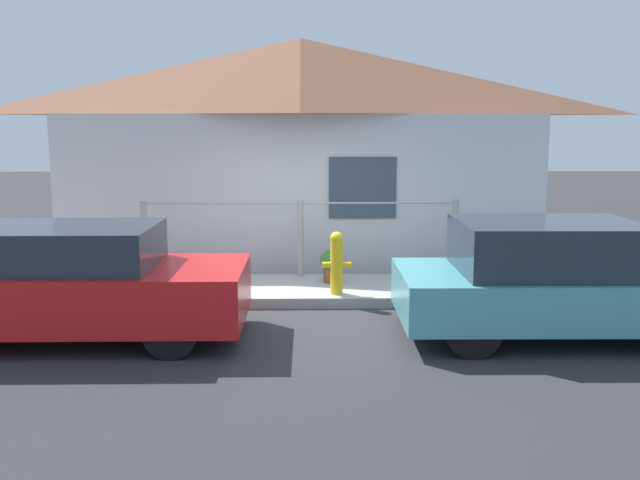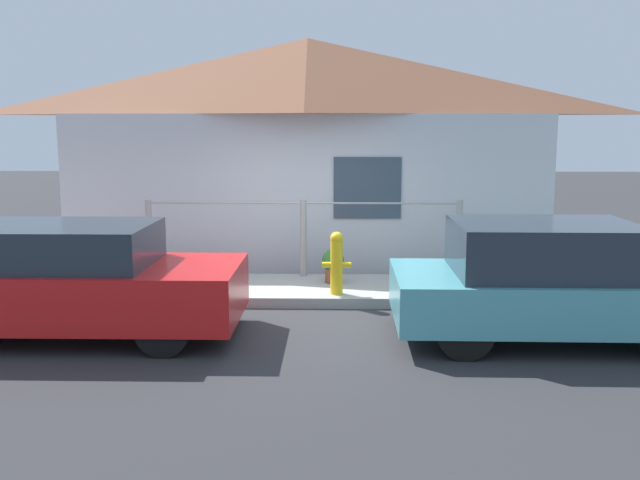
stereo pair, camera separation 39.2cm
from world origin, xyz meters
name	(u,v)px [view 1 (the left image)]	position (x,y,z in m)	size (l,w,h in m)	color
ground_plane	(299,309)	(0.00, 0.00, 0.00)	(60.00, 60.00, 0.00)	#2D2D30
sidewalk	(300,290)	(0.00, 0.81, 0.07)	(24.00, 1.63, 0.14)	#9E9E99
house	(301,88)	(0.00, 3.22, 3.12)	(8.50, 2.23, 3.96)	silver
fence	(300,235)	(0.00, 1.48, 0.80)	(4.90, 0.10, 1.19)	#999993
car_left	(74,283)	(-2.59, -1.33, 0.67)	(3.87, 1.69, 1.33)	red
car_right	(554,280)	(2.98, -1.33, 0.68)	(3.72, 1.80, 1.37)	teal
fire_hydrant	(337,261)	(0.52, 0.29, 0.60)	(0.41, 0.18, 0.88)	yellow
potted_plant_near_hydrant	(331,264)	(0.46, 1.00, 0.43)	(0.33, 0.33, 0.50)	brown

